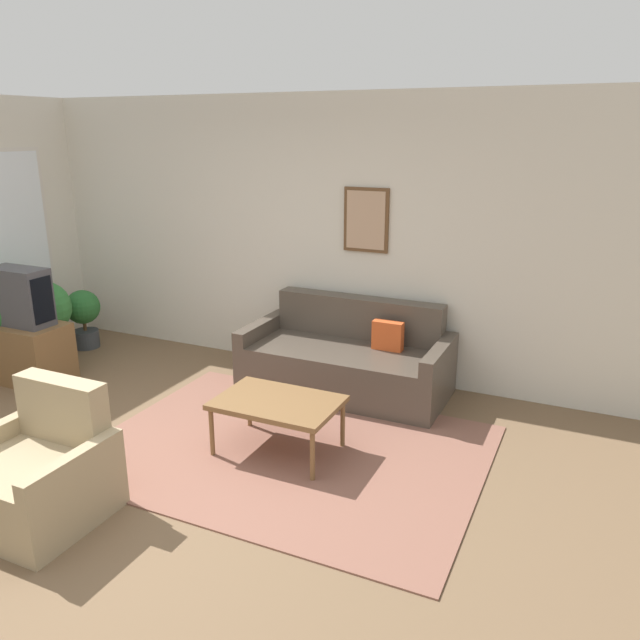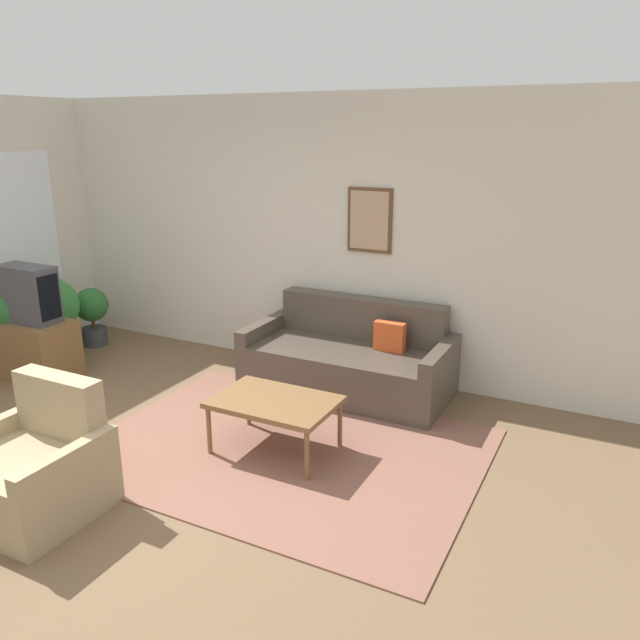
{
  "view_description": "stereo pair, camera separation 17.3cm",
  "coord_description": "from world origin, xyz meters",
  "views": [
    {
      "loc": [
        2.85,
        -2.81,
        2.36
      ],
      "look_at": [
        0.77,
        1.66,
        0.85
      ],
      "focal_mm": 35.0,
      "sensor_mm": 36.0,
      "label": 1
    },
    {
      "loc": [
        3.01,
        -2.74,
        2.36
      ],
      "look_at": [
        0.77,
        1.66,
        0.85
      ],
      "focal_mm": 35.0,
      "sensor_mm": 36.0,
      "label": 2
    }
  ],
  "objects": [
    {
      "name": "coffee_table",
      "position": [
        0.76,
        0.92,
        0.39
      ],
      "size": [
        0.91,
        0.62,
        0.43
      ],
      "color": "brown",
      "rests_on": "ground_plane"
    },
    {
      "name": "area_rug",
      "position": [
        0.82,
        0.97,
        0.01
      ],
      "size": [
        2.93,
        2.17,
        0.01
      ],
      "color": "brown",
      "rests_on": "ground_plane"
    },
    {
      "name": "potted_plant_tall",
      "position": [
        -2.43,
        1.24,
        0.61
      ],
      "size": [
        0.59,
        0.59,
        0.96
      ],
      "color": "#383D42",
      "rests_on": "ground_plane"
    },
    {
      "name": "ground_plane",
      "position": [
        0.0,
        0.0,
        0.0
      ],
      "size": [
        16.0,
        16.0,
        0.0
      ],
      "primitive_type": "plane",
      "color": "brown"
    },
    {
      "name": "tv",
      "position": [
        -2.13,
        1.16,
        0.85
      ],
      "size": [
        0.61,
        0.28,
        0.55
      ],
      "color": "#424247",
      "rests_on": "tv_stand"
    },
    {
      "name": "tv_stand",
      "position": [
        -2.13,
        1.16,
        0.29
      ],
      "size": [
        0.79,
        0.49,
        0.57
      ],
      "color": "brown",
      "rests_on": "ground_plane"
    },
    {
      "name": "couch",
      "position": [
        0.78,
        2.25,
        0.29
      ],
      "size": [
        1.89,
        0.9,
        0.83
      ],
      "color": "#4C4238",
      "rests_on": "ground_plane"
    },
    {
      "name": "potted_plant_small",
      "position": [
        -2.37,
        1.61,
        0.57
      ],
      "size": [
        0.56,
        0.56,
        0.87
      ],
      "color": "beige",
      "rests_on": "ground_plane"
    },
    {
      "name": "armchair",
      "position": [
        -0.23,
        -0.43,
        0.28
      ],
      "size": [
        0.84,
        0.76,
        0.83
      ],
      "rotation": [
        0.0,
        0.0,
        -0.39
      ],
      "color": "tan",
      "rests_on": "ground_plane"
    },
    {
      "name": "wall_back",
      "position": [
        0.01,
        2.72,
        1.35
      ],
      "size": [
        8.0,
        0.09,
        2.7
      ],
      "color": "beige",
      "rests_on": "ground_plane"
    },
    {
      "name": "potted_plant_by_window",
      "position": [
        -2.35,
        2.11,
        0.39
      ],
      "size": [
        0.38,
        0.38,
        0.66
      ],
      "color": "#383D42",
      "rests_on": "ground_plane"
    }
  ]
}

